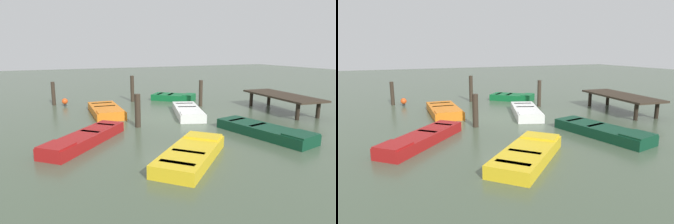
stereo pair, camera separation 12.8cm
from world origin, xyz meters
TOP-DOWN VIEW (x-y plane):
  - ground_plane at (0.00, 0.00)m, footprint 80.00×80.00m
  - dock_segment at (0.97, 6.54)m, footprint 5.03×2.26m
  - rowboat_orange at (-2.34, -2.61)m, footprint 3.75×1.63m
  - rowboat_dark_green at (4.34, 2.34)m, footprint 4.26×2.02m
  - rowboat_green at (-4.93, 2.65)m, footprint 2.91×2.96m
  - rowboat_white at (-0.33, 1.30)m, footprint 4.01×2.44m
  - rowboat_red at (2.45, -4.48)m, footprint 3.70×3.58m
  - rowboat_yellow at (5.54, -1.69)m, footprint 3.45×3.53m
  - mooring_piling_far_right at (-5.59, -0.08)m, footprint 0.25×0.25m
  - mooring_piling_mid_right at (-6.29, -4.96)m, footprint 0.23×0.23m
  - mooring_piling_near_right at (0.91, -1.90)m, footprint 0.26×0.26m
  - mooring_piling_mid_left at (-2.25, 3.19)m, footprint 0.22×0.22m
  - marker_buoy at (-5.70, -4.37)m, footprint 0.36×0.36m

SIDE VIEW (x-z plane):
  - ground_plane at x=0.00m, z-range 0.00..0.00m
  - rowboat_red at x=2.45m, z-range -0.01..0.45m
  - rowboat_dark_green at x=4.34m, z-range -0.01..0.45m
  - rowboat_white at x=-0.33m, z-range -0.01..0.45m
  - rowboat_orange at x=-2.34m, z-range -0.01..0.45m
  - rowboat_yellow at x=5.54m, z-range -0.01..0.45m
  - rowboat_green at x=-4.93m, z-range -0.01..0.45m
  - marker_buoy at x=-5.70m, z-range 0.05..0.53m
  - mooring_piling_mid_right at x=-6.29m, z-range 0.00..1.46m
  - mooring_piling_near_right at x=0.91m, z-range 0.00..1.50m
  - mooring_piling_mid_left at x=-2.25m, z-range 0.00..1.59m
  - dock_segment at x=0.97m, z-range 0.36..1.31m
  - mooring_piling_far_right at x=-5.59m, z-range 0.00..1.70m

